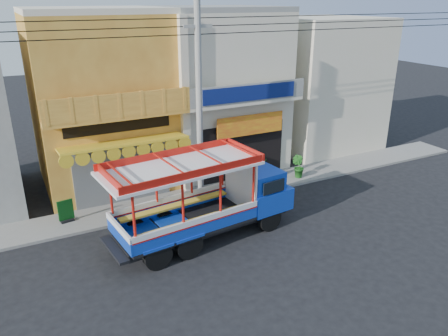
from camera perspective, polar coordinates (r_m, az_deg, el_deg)
name	(u,v)px	position (r m, az deg, el deg)	size (l,w,h in m)	color
ground	(259,232)	(17.46, 4.55, -8.31)	(90.00, 90.00, 0.00)	black
sidewalk	(215,193)	(20.56, -1.25, -3.26)	(30.00, 2.00, 0.12)	slate
shophouse_left	(101,100)	(21.68, -15.72, 8.55)	(6.00, 7.50, 8.24)	#BF7B2A
shophouse_right	(215,89)	(23.57, -1.15, 10.31)	(6.00, 6.75, 8.24)	beige
party_pilaster	(185,109)	(19.62, -5.08, 7.65)	(0.35, 0.30, 8.00)	beige
filler_building_right	(319,83)	(27.39, 12.35, 10.73)	(6.00, 6.00, 7.60)	beige
utility_pole	(202,92)	(18.06, -2.86, 9.87)	(28.00, 0.26, 9.00)	gray
songthaew_truck	(215,196)	(16.56, -1.18, -3.62)	(7.44, 3.11, 3.37)	black
green_sign	(66,213)	(18.85, -19.93, -5.50)	(0.62, 0.36, 0.94)	black
potted_plant_a	(251,174)	(21.35, 3.59, -0.72)	(0.89, 0.77, 0.98)	#1B5618
potted_plant_b	(298,167)	(22.31, 9.64, 0.19)	(0.62, 0.50, 1.12)	#1B5618
potted_plant_c	(263,167)	(22.23, 5.08, 0.08)	(0.52, 0.52, 0.93)	#1B5618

